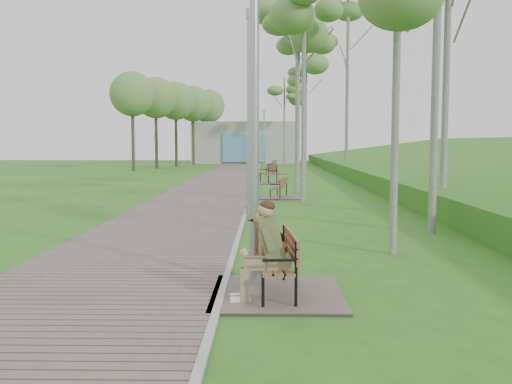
# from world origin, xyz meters

# --- Properties ---
(ground) EXTENTS (120.00, 120.00, 0.00)m
(ground) POSITION_xyz_m (0.00, 0.00, 0.00)
(ground) COLOR #29641E
(ground) RESTS_ON ground
(walkway) EXTENTS (3.50, 67.00, 0.04)m
(walkway) POSITION_xyz_m (-1.75, 21.50, 0.02)
(walkway) COLOR #635650
(walkway) RESTS_ON ground
(kerb) EXTENTS (0.10, 67.00, 0.05)m
(kerb) POSITION_xyz_m (0.00, 21.50, 0.03)
(kerb) COLOR #999993
(kerb) RESTS_ON ground
(building_north) EXTENTS (10.00, 5.20, 4.00)m
(building_north) POSITION_xyz_m (-1.50, 50.97, 1.99)
(building_north) COLOR #9E9E99
(building_north) RESTS_ON ground
(bench_main) EXTENTS (1.77, 1.97, 1.54)m
(bench_main) POSITION_xyz_m (0.67, 2.65, 0.43)
(bench_main) COLOR #635650
(bench_main) RESTS_ON ground
(bench_second) EXTENTS (1.54, 1.72, 0.95)m
(bench_second) POSITION_xyz_m (1.07, 16.24, 0.17)
(bench_second) COLOR #635650
(bench_second) RESTS_ON ground
(bench_third) EXTENTS (1.85, 2.06, 1.14)m
(bench_third) POSITION_xyz_m (0.71, 23.90, 0.21)
(bench_third) COLOR #635650
(bench_third) RESTS_ON ground
(bench_far) EXTENTS (1.80, 2.00, 1.11)m
(bench_far) POSITION_xyz_m (0.92, 32.58, 0.20)
(bench_far) COLOR #635650
(bench_far) RESTS_ON ground
(lamp_post_near) EXTENTS (0.23, 0.23, 5.91)m
(lamp_post_near) POSITION_xyz_m (0.43, 3.29, 2.76)
(lamp_post_near) COLOR #94969B
(lamp_post_near) RESTS_ON ground
(lamp_post_second) EXTENTS (0.22, 0.22, 5.75)m
(lamp_post_second) POSITION_xyz_m (0.13, 11.11, 2.69)
(lamp_post_second) COLOR #94969B
(lamp_post_second) RESTS_ON ground
(lamp_post_third) EXTENTS (0.22, 0.22, 5.78)m
(lamp_post_third) POSITION_xyz_m (0.08, 27.19, 2.70)
(lamp_post_third) COLOR #94969B
(lamp_post_third) RESTS_ON ground
(lamp_post_far) EXTENTS (0.18, 0.18, 4.70)m
(lamp_post_far) POSITION_xyz_m (0.41, 42.11, 2.19)
(lamp_post_far) COLOR #94969B
(lamp_post_far) RESTS_ON ground
(pedestrian_near) EXTENTS (0.75, 0.60, 1.80)m
(pedestrian_near) POSITION_xyz_m (-0.38, 35.53, 0.90)
(pedestrian_near) COLOR silver
(pedestrian_near) RESTS_ON ground
(birch_mid_c) EXTENTS (2.60, 2.60, 8.35)m
(birch_mid_c) POSITION_xyz_m (1.85, 18.19, 6.55)
(birch_mid_c) COLOR silver
(birch_mid_c) RESTS_ON ground
(birch_far_b) EXTENTS (2.36, 2.36, 8.58)m
(birch_far_b) POSITION_xyz_m (3.04, 30.69, 6.74)
(birch_far_b) COLOR silver
(birch_far_b) RESTS_ON ground
(birch_far_c) EXTENTS (2.87, 2.87, 11.90)m
(birch_far_c) POSITION_xyz_m (5.62, 30.95, 9.34)
(birch_far_c) COLOR silver
(birch_far_c) RESTS_ON ground
(birch_distant_a) EXTENTS (2.42, 2.42, 7.95)m
(birch_distant_a) POSITION_xyz_m (2.15, 45.05, 6.25)
(birch_distant_a) COLOR silver
(birch_distant_a) RESTS_ON ground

